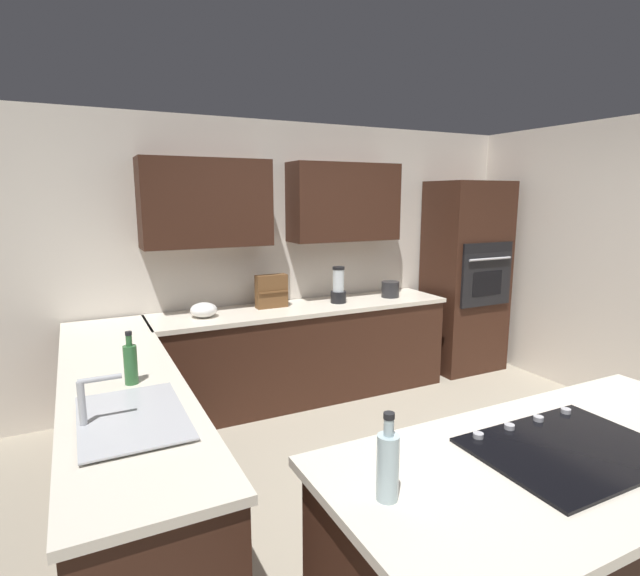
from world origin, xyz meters
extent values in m
plane|color=#9E937F|center=(0.00, 0.00, 0.00)|extent=(14.00, 14.00, 0.00)
cube|color=silver|center=(0.00, -2.10, 1.30)|extent=(6.00, 0.10, 2.60)
cube|color=#381E14|center=(-0.40, -1.88, 1.85)|extent=(1.10, 0.34, 0.74)
cube|color=#381E14|center=(0.95, -1.88, 1.85)|extent=(1.10, 0.34, 0.74)
cube|color=silver|center=(-2.45, -0.30, 1.30)|extent=(0.10, 4.00, 2.60)
cube|color=#381E14|center=(0.10, -1.72, 0.43)|extent=(2.80, 0.60, 0.86)
cube|color=silver|center=(0.10, -1.72, 0.88)|extent=(2.84, 0.64, 0.04)
cube|color=#381E14|center=(1.82, -0.55, 0.43)|extent=(0.60, 2.90, 0.86)
cube|color=silver|center=(1.82, -0.55, 0.88)|extent=(0.64, 2.94, 0.04)
cube|color=#381E14|center=(0.27, 1.20, 0.43)|extent=(1.99, 0.85, 0.86)
cube|color=silver|center=(0.27, 1.20, 0.88)|extent=(2.07, 0.93, 0.04)
cube|color=#381E14|center=(-1.85, -1.72, 1.03)|extent=(0.80, 0.60, 2.07)
cube|color=black|center=(-1.85, -1.41, 1.05)|extent=(0.66, 0.03, 0.56)
cube|color=black|center=(-1.85, -1.39, 1.01)|extent=(0.40, 0.01, 0.26)
cube|color=black|center=(-1.85, -1.41, 1.38)|extent=(0.66, 0.02, 0.11)
cylinder|color=silver|center=(-1.85, -1.37, 1.27)|extent=(0.56, 0.02, 0.02)
cube|color=#515456|center=(1.82, -0.06, 0.91)|extent=(0.40, 0.30, 0.02)
cube|color=#515456|center=(1.82, 0.28, 0.91)|extent=(0.40, 0.30, 0.02)
cube|color=#B7BABF|center=(1.82, 0.11, 0.92)|extent=(0.46, 0.70, 0.01)
cylinder|color=#B7BABF|center=(2.02, 0.11, 1.01)|extent=(0.03, 0.03, 0.22)
cylinder|color=#B7BABF|center=(1.94, 0.11, 1.12)|extent=(0.18, 0.02, 0.02)
cube|color=black|center=(0.27, 1.20, 0.91)|extent=(0.76, 0.56, 0.01)
cylinder|color=#B2B2B7|center=(0.00, 0.97, 0.92)|extent=(0.04, 0.04, 0.02)
cylinder|color=#B2B2B7|center=(0.18, 0.97, 0.92)|extent=(0.04, 0.04, 0.02)
cylinder|color=#B2B2B7|center=(0.36, 0.97, 0.92)|extent=(0.04, 0.04, 0.02)
cylinder|color=#B2B2B7|center=(0.54, 0.97, 0.92)|extent=(0.04, 0.04, 0.02)
cylinder|color=black|center=(-0.25, -1.71, 0.96)|extent=(0.15, 0.15, 0.11)
cylinder|color=silver|center=(-0.25, -1.71, 1.12)|extent=(0.11, 0.11, 0.21)
cylinder|color=black|center=(-0.25, -1.71, 1.24)|extent=(0.12, 0.12, 0.03)
ellipsoid|color=white|center=(1.05, -1.71, 0.96)|extent=(0.23, 0.23, 0.12)
cube|color=brown|center=(0.40, -1.80, 1.05)|extent=(0.29, 0.10, 0.31)
cube|color=brown|center=(0.40, -1.75, 1.05)|extent=(0.28, 0.02, 0.02)
cylinder|color=#262628|center=(-0.85, -1.71, 0.98)|extent=(0.18, 0.18, 0.16)
cylinder|color=#336B38|center=(1.77, -0.37, 1.01)|extent=(0.07, 0.07, 0.22)
cylinder|color=#336B38|center=(1.77, -0.37, 1.15)|extent=(0.03, 0.03, 0.06)
cylinder|color=black|center=(1.77, -0.37, 1.19)|extent=(0.04, 0.04, 0.02)
cylinder|color=silver|center=(1.12, 1.14, 1.02)|extent=(0.08, 0.08, 0.23)
cylinder|color=silver|center=(1.12, 1.14, 1.16)|extent=(0.03, 0.03, 0.06)
cylinder|color=black|center=(1.12, 1.14, 1.20)|extent=(0.04, 0.04, 0.02)
camera|label=1|loc=(2.00, 2.40, 1.91)|focal=27.89mm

